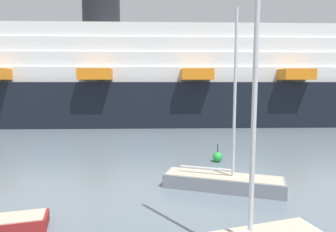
% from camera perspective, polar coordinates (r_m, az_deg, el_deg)
% --- Properties ---
extents(sailboat_3, '(6.50, 3.43, 9.41)m').
position_cam_1_polar(sailboat_3, '(16.46, 10.59, -12.04)').
color(sailboat_3, gray).
rests_on(sailboat_3, ground_plane).
extents(channel_buoy_1, '(0.71, 0.71, 1.31)m').
position_cam_1_polar(channel_buoy_1, '(21.80, 9.53, -7.79)').
color(channel_buoy_1, green).
rests_on(channel_buoy_1, ground_plane).
extents(cruise_ship, '(104.64, 18.23, 18.47)m').
position_cam_1_polar(cruise_ship, '(44.76, 11.87, 6.65)').
color(cruise_ship, black).
rests_on(cruise_ship, ground_plane).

